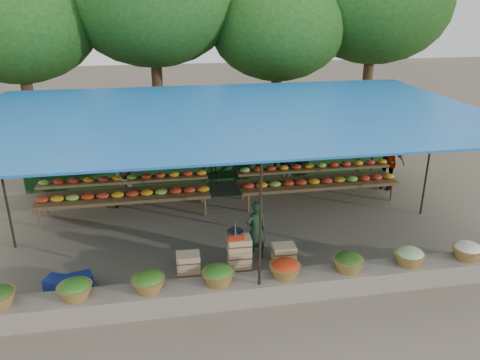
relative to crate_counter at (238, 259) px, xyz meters
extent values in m
plane|color=brown|center=(0.19, 1.84, -0.31)|extent=(60.00, 60.00, 0.00)
cube|color=#675F52|center=(0.19, -0.91, -0.11)|extent=(10.60, 0.55, 0.40)
cylinder|color=black|center=(0.19, -1.06, 1.09)|extent=(0.05, 0.05, 2.80)
cylinder|color=black|center=(-4.61, 1.84, 1.09)|extent=(0.05, 0.05, 2.80)
cylinder|color=black|center=(4.99, 1.84, 1.09)|extent=(0.05, 0.05, 2.80)
cylinder|color=black|center=(-4.61, 4.74, 1.09)|extent=(0.05, 0.05, 2.80)
cylinder|color=black|center=(0.19, 4.74, 1.09)|extent=(0.05, 0.05, 2.80)
cylinder|color=black|center=(4.99, 4.74, 1.09)|extent=(0.05, 0.05, 2.80)
cube|color=#1658A8|center=(0.19, 1.84, 2.49)|extent=(10.80, 6.60, 0.04)
cube|color=#1658A8|center=(0.19, -0.16, 2.31)|extent=(10.80, 2.19, 0.26)
cube|color=#1658A8|center=(0.19, 3.84, 2.31)|extent=(10.80, 2.19, 0.26)
cylinder|color=gray|center=(0.19, 3.24, 1.71)|extent=(9.60, 0.01, 0.01)
ellipsoid|color=yellow|center=(-4.31, 3.24, 1.43)|extent=(0.23, 0.17, 0.30)
ellipsoid|color=yellow|center=(-3.86, 3.24, 1.43)|extent=(0.23, 0.17, 0.30)
ellipsoid|color=yellow|center=(-3.41, 3.24, 1.43)|extent=(0.23, 0.17, 0.30)
ellipsoid|color=yellow|center=(-2.96, 3.24, 1.43)|extent=(0.23, 0.17, 0.30)
ellipsoid|color=yellow|center=(-2.51, 3.24, 1.43)|extent=(0.23, 0.17, 0.30)
ellipsoid|color=yellow|center=(-2.06, 3.24, 1.43)|extent=(0.23, 0.17, 0.30)
ellipsoid|color=yellow|center=(-1.61, 3.24, 1.43)|extent=(0.23, 0.17, 0.30)
ellipsoid|color=yellow|center=(-1.16, 3.24, 1.43)|extent=(0.23, 0.17, 0.30)
ellipsoid|color=yellow|center=(-0.71, 3.24, 1.43)|extent=(0.23, 0.17, 0.30)
ellipsoid|color=yellow|center=(-0.26, 3.24, 1.43)|extent=(0.23, 0.17, 0.30)
ellipsoid|color=yellow|center=(0.19, 3.24, 1.43)|extent=(0.23, 0.17, 0.30)
ellipsoid|color=yellow|center=(0.64, 3.24, 1.43)|extent=(0.23, 0.17, 0.30)
ellipsoid|color=yellow|center=(1.09, 3.24, 1.43)|extent=(0.23, 0.17, 0.30)
ellipsoid|color=yellow|center=(1.54, 3.24, 1.43)|extent=(0.23, 0.17, 0.30)
ellipsoid|color=yellow|center=(1.99, 3.24, 1.43)|extent=(0.23, 0.17, 0.30)
ellipsoid|color=yellow|center=(2.44, 3.24, 1.43)|extent=(0.23, 0.17, 0.30)
ellipsoid|color=yellow|center=(2.89, 3.24, 1.43)|extent=(0.23, 0.17, 0.30)
ellipsoid|color=yellow|center=(3.34, 3.24, 1.43)|extent=(0.23, 0.17, 0.30)
ellipsoid|color=yellow|center=(3.79, 3.24, 1.43)|extent=(0.23, 0.17, 0.30)
ellipsoid|color=yellow|center=(4.24, 3.24, 1.43)|extent=(0.23, 0.17, 0.30)
ellipsoid|color=yellow|center=(4.69, 3.24, 1.43)|extent=(0.23, 0.17, 0.30)
ellipsoid|color=#316D1D|center=(-2.91, -0.91, 0.31)|extent=(0.52, 0.52, 0.23)
ellipsoid|color=#316D1D|center=(-1.71, -0.91, 0.31)|extent=(0.52, 0.52, 0.23)
ellipsoid|color=#316D1D|center=(-0.51, -0.91, 0.31)|extent=(0.52, 0.52, 0.23)
ellipsoid|color=#B32B0E|center=(0.69, -0.91, 0.31)|extent=(0.52, 0.52, 0.23)
ellipsoid|color=#2A5115|center=(1.89, -0.91, 0.31)|extent=(0.52, 0.52, 0.23)
ellipsoid|color=#8FBD76|center=(3.09, -0.91, 0.31)|extent=(0.52, 0.52, 0.23)
ellipsoid|color=beige|center=(4.29, -0.91, 0.31)|extent=(0.52, 0.52, 0.23)
cube|color=#17421E|center=(0.19, 4.99, 0.94)|extent=(10.60, 0.06, 2.50)
cylinder|color=#3B2415|center=(-5.31, 7.64, 1.67)|extent=(0.36, 0.36, 3.97)
ellipsoid|color=#17370F|center=(-5.31, 7.64, 4.15)|extent=(4.77, 4.77, 3.69)
cylinder|color=#3B2415|center=(-1.31, 8.04, 1.93)|extent=(0.36, 0.36, 4.48)
cylinder|color=#3B2415|center=(2.69, 7.74, 1.55)|extent=(0.36, 0.36, 3.71)
ellipsoid|color=#17370F|center=(2.69, 7.74, 3.87)|extent=(4.47, 4.47, 3.45)
cylinder|color=#3B2415|center=(6.19, 8.14, 1.87)|extent=(0.36, 0.36, 4.35)
ellipsoid|color=#17370F|center=(6.19, 8.14, 4.59)|extent=(5.24, 5.24, 4.05)
cube|color=#47301C|center=(-2.31, 3.14, 0.19)|extent=(4.20, 0.95, 0.08)
cube|color=#47301C|center=(-2.31, 3.44, 0.47)|extent=(4.20, 0.35, 0.06)
cylinder|color=#47301C|center=(-4.26, 2.74, -0.06)|extent=(0.06, 0.06, 0.50)
cylinder|color=#47301C|center=(-0.36, 2.74, -0.06)|extent=(0.06, 0.06, 0.50)
cylinder|color=#47301C|center=(-4.26, 3.54, -0.06)|extent=(0.06, 0.06, 0.50)
cylinder|color=#47301C|center=(-0.36, 3.54, -0.06)|extent=(0.06, 0.06, 0.50)
ellipsoid|color=#AF2D19|center=(-4.21, 2.99, 0.29)|extent=(0.31, 0.26, 0.13)
ellipsoid|color=#74B236|center=(-4.21, 3.44, 0.56)|extent=(0.26, 0.22, 0.12)
ellipsoid|color=orange|center=(-3.86, 2.99, 0.29)|extent=(0.31, 0.26, 0.13)
ellipsoid|color=#B32B0E|center=(-3.86, 3.44, 0.56)|extent=(0.26, 0.22, 0.12)
ellipsoid|color=#74B236|center=(-3.51, 2.99, 0.29)|extent=(0.31, 0.26, 0.13)
ellipsoid|color=#AF2D19|center=(-3.51, 3.44, 0.56)|extent=(0.26, 0.22, 0.12)
ellipsoid|color=#B32B0E|center=(-3.16, 2.99, 0.29)|extent=(0.31, 0.26, 0.13)
ellipsoid|color=orange|center=(-3.16, 3.44, 0.56)|extent=(0.26, 0.22, 0.12)
ellipsoid|color=#AF2D19|center=(-2.81, 2.99, 0.29)|extent=(0.31, 0.26, 0.13)
ellipsoid|color=#AF2D19|center=(-2.81, 3.44, 0.56)|extent=(0.26, 0.22, 0.12)
ellipsoid|color=orange|center=(-2.46, 2.99, 0.29)|extent=(0.31, 0.26, 0.13)
ellipsoid|color=orange|center=(-2.46, 3.44, 0.56)|extent=(0.26, 0.22, 0.12)
ellipsoid|color=#AF2D19|center=(-2.11, 2.99, 0.29)|extent=(0.31, 0.26, 0.13)
ellipsoid|color=#74B236|center=(-2.11, 3.44, 0.56)|extent=(0.26, 0.22, 0.12)
ellipsoid|color=orange|center=(-1.76, 2.99, 0.29)|extent=(0.31, 0.26, 0.13)
ellipsoid|color=#B32B0E|center=(-1.76, 3.44, 0.56)|extent=(0.26, 0.22, 0.12)
ellipsoid|color=#74B236|center=(-1.41, 2.99, 0.29)|extent=(0.31, 0.26, 0.13)
ellipsoid|color=#AF2D19|center=(-1.41, 3.44, 0.56)|extent=(0.26, 0.22, 0.12)
ellipsoid|color=#B32B0E|center=(-1.06, 2.99, 0.29)|extent=(0.31, 0.26, 0.13)
ellipsoid|color=orange|center=(-1.06, 3.44, 0.56)|extent=(0.26, 0.22, 0.12)
ellipsoid|color=#AF2D19|center=(-0.71, 2.99, 0.29)|extent=(0.31, 0.26, 0.13)
ellipsoid|color=#AF2D19|center=(-0.71, 3.44, 0.56)|extent=(0.26, 0.22, 0.12)
ellipsoid|color=orange|center=(-0.36, 2.99, 0.29)|extent=(0.31, 0.26, 0.13)
ellipsoid|color=orange|center=(-0.36, 3.44, 0.56)|extent=(0.26, 0.22, 0.12)
cube|color=#47301C|center=(2.69, 3.14, 0.19)|extent=(4.20, 0.95, 0.08)
cube|color=#47301C|center=(2.69, 3.44, 0.47)|extent=(4.20, 0.35, 0.06)
cylinder|color=#47301C|center=(0.74, 2.74, -0.06)|extent=(0.06, 0.06, 0.50)
cylinder|color=#47301C|center=(4.64, 2.74, -0.06)|extent=(0.06, 0.06, 0.50)
cylinder|color=#47301C|center=(0.74, 3.54, -0.06)|extent=(0.06, 0.06, 0.50)
cylinder|color=#47301C|center=(4.64, 3.54, -0.06)|extent=(0.06, 0.06, 0.50)
ellipsoid|color=#AF2D19|center=(0.79, 2.99, 0.29)|extent=(0.31, 0.26, 0.13)
ellipsoid|color=#74B236|center=(0.79, 3.44, 0.56)|extent=(0.26, 0.22, 0.12)
ellipsoid|color=orange|center=(1.14, 2.99, 0.29)|extent=(0.31, 0.26, 0.13)
ellipsoid|color=#B32B0E|center=(1.14, 3.44, 0.56)|extent=(0.26, 0.22, 0.12)
ellipsoid|color=#74B236|center=(1.49, 2.99, 0.29)|extent=(0.31, 0.26, 0.13)
ellipsoid|color=#AF2D19|center=(1.49, 3.44, 0.56)|extent=(0.26, 0.22, 0.12)
ellipsoid|color=#B32B0E|center=(1.84, 2.99, 0.29)|extent=(0.31, 0.26, 0.13)
ellipsoid|color=orange|center=(1.84, 3.44, 0.56)|extent=(0.26, 0.22, 0.12)
ellipsoid|color=#AF2D19|center=(2.19, 2.99, 0.29)|extent=(0.31, 0.26, 0.13)
ellipsoid|color=#AF2D19|center=(2.19, 3.44, 0.56)|extent=(0.26, 0.22, 0.12)
ellipsoid|color=orange|center=(2.54, 2.99, 0.29)|extent=(0.31, 0.26, 0.13)
ellipsoid|color=orange|center=(2.54, 3.44, 0.56)|extent=(0.26, 0.22, 0.12)
ellipsoid|color=#AF2D19|center=(2.89, 2.99, 0.29)|extent=(0.31, 0.26, 0.13)
ellipsoid|color=#74B236|center=(2.89, 3.44, 0.56)|extent=(0.26, 0.22, 0.12)
ellipsoid|color=orange|center=(3.24, 2.99, 0.29)|extent=(0.31, 0.26, 0.13)
ellipsoid|color=#B32B0E|center=(3.24, 3.44, 0.56)|extent=(0.26, 0.22, 0.12)
ellipsoid|color=#74B236|center=(3.59, 2.99, 0.29)|extent=(0.31, 0.26, 0.13)
ellipsoid|color=#AF2D19|center=(3.59, 3.44, 0.56)|extent=(0.26, 0.22, 0.12)
ellipsoid|color=#B32B0E|center=(3.94, 2.99, 0.29)|extent=(0.31, 0.26, 0.13)
ellipsoid|color=orange|center=(3.94, 3.44, 0.56)|extent=(0.26, 0.22, 0.12)
ellipsoid|color=#AF2D19|center=(4.29, 2.99, 0.29)|extent=(0.31, 0.26, 0.13)
ellipsoid|color=#AF2D19|center=(4.29, 3.44, 0.56)|extent=(0.26, 0.22, 0.12)
ellipsoid|color=orange|center=(4.64, 2.99, 0.29)|extent=(0.31, 0.26, 0.13)
ellipsoid|color=orange|center=(4.64, 3.44, 0.56)|extent=(0.26, 0.22, 0.12)
cube|color=tan|center=(-0.97, 0.00, -0.19)|extent=(0.46, 0.35, 0.25)
cube|color=tan|center=(-0.97, 0.00, 0.07)|extent=(0.46, 0.35, 0.25)
cube|color=tan|center=(0.03, 0.00, -0.19)|extent=(0.46, 0.35, 0.25)
cube|color=tan|center=(0.03, 0.00, 0.07)|extent=(0.46, 0.35, 0.25)
cube|color=tan|center=(0.03, 0.00, 0.33)|extent=(0.46, 0.35, 0.25)
cube|color=tan|center=(0.93, 0.00, -0.19)|extent=(0.46, 0.35, 0.25)
cube|color=tan|center=(0.93, 0.00, 0.07)|extent=(0.46, 0.35, 0.25)
cube|color=red|center=(-0.05, 0.00, 0.52)|extent=(0.30, 0.26, 0.12)
cylinder|color=gray|center=(-0.05, 0.00, 0.59)|extent=(0.32, 0.32, 0.03)
cylinder|color=gray|center=(-0.05, 0.00, 0.69)|extent=(0.03, 0.03, 0.22)
imported|color=#16321E|center=(0.45, 0.45, 0.34)|extent=(0.55, 0.44, 1.31)
imported|color=slate|center=(-2.23, 3.62, 0.51)|extent=(0.96, 0.85, 1.64)
imported|color=slate|center=(2.14, 4.18, 0.47)|extent=(1.13, 0.84, 1.56)
imported|color=slate|center=(4.91, 3.62, 0.48)|extent=(0.94, 0.93, 1.59)
cube|color=navy|center=(-3.38, -0.01, -0.18)|extent=(0.53, 0.46, 0.26)
cube|color=navy|center=(-2.99, 0.00, -0.18)|extent=(0.52, 0.43, 0.27)
camera|label=1|loc=(-1.37, -7.84, 4.76)|focal=35.00mm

